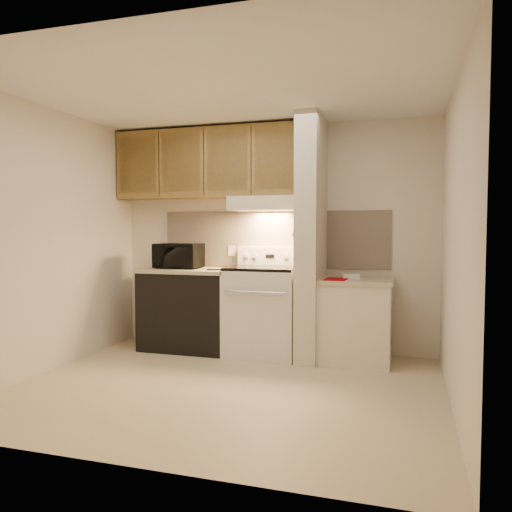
% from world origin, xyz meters
% --- Properties ---
extents(floor, '(3.60, 3.60, 0.00)m').
position_xyz_m(floor, '(0.00, 0.00, 0.00)').
color(floor, beige).
rests_on(floor, ground).
extents(ceiling, '(3.60, 3.60, 0.00)m').
position_xyz_m(ceiling, '(0.00, 0.00, 2.50)').
color(ceiling, white).
rests_on(ceiling, wall_back).
extents(wall_back, '(3.60, 2.50, 0.02)m').
position_xyz_m(wall_back, '(0.00, 1.50, 1.25)').
color(wall_back, beige).
rests_on(wall_back, floor).
extents(wall_left, '(0.02, 3.00, 2.50)m').
position_xyz_m(wall_left, '(-1.80, 0.00, 1.25)').
color(wall_left, beige).
rests_on(wall_left, floor).
extents(wall_right, '(0.02, 3.00, 2.50)m').
position_xyz_m(wall_right, '(1.80, 0.00, 1.25)').
color(wall_right, beige).
rests_on(wall_right, floor).
extents(backsplash, '(2.60, 0.02, 0.63)m').
position_xyz_m(backsplash, '(0.00, 1.49, 1.24)').
color(backsplash, beige).
rests_on(backsplash, wall_back).
extents(range_body, '(0.76, 0.65, 0.92)m').
position_xyz_m(range_body, '(0.00, 1.16, 0.46)').
color(range_body, silver).
rests_on(range_body, floor).
extents(oven_window, '(0.50, 0.01, 0.30)m').
position_xyz_m(oven_window, '(0.00, 0.84, 0.50)').
color(oven_window, black).
rests_on(oven_window, range_body).
extents(oven_handle, '(0.65, 0.02, 0.02)m').
position_xyz_m(oven_handle, '(0.00, 0.80, 0.72)').
color(oven_handle, silver).
rests_on(oven_handle, range_body).
extents(cooktop, '(0.74, 0.64, 0.03)m').
position_xyz_m(cooktop, '(0.00, 1.16, 0.94)').
color(cooktop, black).
rests_on(cooktop, range_body).
extents(range_backguard, '(0.76, 0.08, 0.20)m').
position_xyz_m(range_backguard, '(0.00, 1.44, 1.05)').
color(range_backguard, silver).
rests_on(range_backguard, range_body).
extents(range_display, '(0.10, 0.01, 0.04)m').
position_xyz_m(range_display, '(0.00, 1.40, 1.05)').
color(range_display, black).
rests_on(range_display, range_backguard).
extents(range_knob_left_outer, '(0.05, 0.02, 0.05)m').
position_xyz_m(range_knob_left_outer, '(-0.28, 1.40, 1.05)').
color(range_knob_left_outer, silver).
rests_on(range_knob_left_outer, range_backguard).
extents(range_knob_left_inner, '(0.05, 0.02, 0.05)m').
position_xyz_m(range_knob_left_inner, '(-0.18, 1.40, 1.05)').
color(range_knob_left_inner, silver).
rests_on(range_knob_left_inner, range_backguard).
extents(range_knob_right_inner, '(0.05, 0.02, 0.05)m').
position_xyz_m(range_knob_right_inner, '(0.18, 1.40, 1.05)').
color(range_knob_right_inner, silver).
rests_on(range_knob_right_inner, range_backguard).
extents(range_knob_right_outer, '(0.05, 0.02, 0.05)m').
position_xyz_m(range_knob_right_outer, '(0.28, 1.40, 1.05)').
color(range_knob_right_outer, silver).
rests_on(range_knob_right_outer, range_backguard).
extents(dishwasher_front, '(1.00, 0.63, 0.87)m').
position_xyz_m(dishwasher_front, '(-0.88, 1.17, 0.43)').
color(dishwasher_front, black).
rests_on(dishwasher_front, floor).
extents(left_countertop, '(1.04, 0.67, 0.04)m').
position_xyz_m(left_countertop, '(-0.88, 1.17, 0.89)').
color(left_countertop, '#BCAF90').
rests_on(left_countertop, dishwasher_front).
extents(spoon_rest, '(0.23, 0.13, 0.01)m').
position_xyz_m(spoon_rest, '(-0.48, 1.02, 0.92)').
color(spoon_rest, black).
rests_on(spoon_rest, left_countertop).
extents(teal_jar, '(0.10, 0.10, 0.09)m').
position_xyz_m(teal_jar, '(-1.23, 1.39, 0.95)').
color(teal_jar, '#246768').
rests_on(teal_jar, left_countertop).
extents(outlet, '(0.08, 0.01, 0.12)m').
position_xyz_m(outlet, '(-0.48, 1.48, 1.10)').
color(outlet, silver).
rests_on(outlet, backsplash).
extents(microwave, '(0.51, 0.35, 0.28)m').
position_xyz_m(microwave, '(-1.00, 1.15, 1.05)').
color(microwave, black).
rests_on(microwave, left_countertop).
extents(partition_pillar, '(0.22, 0.70, 2.50)m').
position_xyz_m(partition_pillar, '(0.51, 1.15, 1.25)').
color(partition_pillar, beige).
rests_on(partition_pillar, floor).
extents(pillar_trim, '(0.01, 0.70, 0.04)m').
position_xyz_m(pillar_trim, '(0.39, 1.15, 1.30)').
color(pillar_trim, olive).
rests_on(pillar_trim, partition_pillar).
extents(knife_strip, '(0.02, 0.42, 0.04)m').
position_xyz_m(knife_strip, '(0.39, 1.10, 1.32)').
color(knife_strip, black).
rests_on(knife_strip, partition_pillar).
extents(knife_blade_a, '(0.01, 0.03, 0.16)m').
position_xyz_m(knife_blade_a, '(0.38, 0.93, 1.22)').
color(knife_blade_a, silver).
rests_on(knife_blade_a, knife_strip).
extents(knife_handle_a, '(0.02, 0.02, 0.10)m').
position_xyz_m(knife_handle_a, '(0.38, 0.95, 1.37)').
color(knife_handle_a, black).
rests_on(knife_handle_a, knife_strip).
extents(knife_blade_b, '(0.01, 0.04, 0.18)m').
position_xyz_m(knife_blade_b, '(0.38, 1.01, 1.21)').
color(knife_blade_b, silver).
rests_on(knife_blade_b, knife_strip).
extents(knife_handle_b, '(0.02, 0.02, 0.10)m').
position_xyz_m(knife_handle_b, '(0.38, 1.03, 1.37)').
color(knife_handle_b, black).
rests_on(knife_handle_b, knife_strip).
extents(knife_blade_c, '(0.01, 0.04, 0.20)m').
position_xyz_m(knife_blade_c, '(0.38, 1.11, 1.20)').
color(knife_blade_c, silver).
rests_on(knife_blade_c, knife_strip).
extents(knife_handle_c, '(0.02, 0.02, 0.10)m').
position_xyz_m(knife_handle_c, '(0.38, 1.11, 1.37)').
color(knife_handle_c, black).
rests_on(knife_handle_c, knife_strip).
extents(knife_blade_d, '(0.01, 0.04, 0.16)m').
position_xyz_m(knife_blade_d, '(0.38, 1.19, 1.22)').
color(knife_blade_d, silver).
rests_on(knife_blade_d, knife_strip).
extents(knife_handle_d, '(0.02, 0.02, 0.10)m').
position_xyz_m(knife_handle_d, '(0.38, 1.18, 1.37)').
color(knife_handle_d, black).
rests_on(knife_handle_d, knife_strip).
extents(knife_blade_e, '(0.01, 0.04, 0.18)m').
position_xyz_m(knife_blade_e, '(0.38, 1.27, 1.21)').
color(knife_blade_e, silver).
rests_on(knife_blade_e, knife_strip).
extents(knife_handle_e, '(0.02, 0.02, 0.10)m').
position_xyz_m(knife_handle_e, '(0.38, 1.26, 1.37)').
color(knife_handle_e, black).
rests_on(knife_handle_e, knife_strip).
extents(oven_mitt, '(0.03, 0.10, 0.23)m').
position_xyz_m(oven_mitt, '(0.38, 1.32, 1.19)').
color(oven_mitt, slate).
rests_on(oven_mitt, partition_pillar).
extents(right_cab_base, '(0.70, 0.60, 0.81)m').
position_xyz_m(right_cab_base, '(0.97, 1.15, 0.40)').
color(right_cab_base, silver).
rests_on(right_cab_base, floor).
extents(right_countertop, '(0.74, 0.64, 0.04)m').
position_xyz_m(right_countertop, '(0.97, 1.15, 0.83)').
color(right_countertop, '#BCAF90').
rests_on(right_countertop, right_cab_base).
extents(red_folder, '(0.22, 0.29, 0.01)m').
position_xyz_m(red_folder, '(0.79, 1.00, 0.85)').
color(red_folder, '#960309').
rests_on(red_folder, right_countertop).
extents(white_box, '(0.19, 0.14, 0.04)m').
position_xyz_m(white_box, '(0.92, 1.15, 0.87)').
color(white_box, white).
rests_on(white_box, right_countertop).
extents(range_hood, '(0.78, 0.44, 0.15)m').
position_xyz_m(range_hood, '(0.00, 1.28, 1.62)').
color(range_hood, silver).
rests_on(range_hood, upper_cabinets).
extents(hood_lip, '(0.78, 0.04, 0.06)m').
position_xyz_m(hood_lip, '(0.00, 1.07, 1.58)').
color(hood_lip, silver).
rests_on(hood_lip, range_hood).
extents(upper_cabinets, '(2.18, 0.33, 0.77)m').
position_xyz_m(upper_cabinets, '(-0.69, 1.32, 2.08)').
color(upper_cabinets, olive).
rests_on(upper_cabinets, wall_back).
extents(cab_door_a, '(0.46, 0.01, 0.63)m').
position_xyz_m(cab_door_a, '(-1.51, 1.17, 2.08)').
color(cab_door_a, olive).
rests_on(cab_door_a, upper_cabinets).
extents(cab_gap_a, '(0.01, 0.01, 0.73)m').
position_xyz_m(cab_gap_a, '(-1.23, 1.16, 2.08)').
color(cab_gap_a, black).
rests_on(cab_gap_a, upper_cabinets).
extents(cab_door_b, '(0.46, 0.01, 0.63)m').
position_xyz_m(cab_door_b, '(-0.96, 1.17, 2.08)').
color(cab_door_b, olive).
rests_on(cab_door_b, upper_cabinets).
extents(cab_gap_b, '(0.01, 0.01, 0.73)m').
position_xyz_m(cab_gap_b, '(-0.69, 1.16, 2.08)').
color(cab_gap_b, black).
rests_on(cab_gap_b, upper_cabinets).
extents(cab_door_c, '(0.46, 0.01, 0.63)m').
position_xyz_m(cab_door_c, '(-0.42, 1.17, 2.08)').
color(cab_door_c, olive).
rests_on(cab_door_c, upper_cabinets).
extents(cab_gap_c, '(0.01, 0.01, 0.73)m').
position_xyz_m(cab_gap_c, '(-0.14, 1.16, 2.08)').
color(cab_gap_c, black).
rests_on(cab_gap_c, upper_cabinets).
extents(cab_door_d, '(0.46, 0.01, 0.63)m').
position_xyz_m(cab_door_d, '(0.13, 1.17, 2.08)').
color(cab_door_d, olive).
rests_on(cab_door_d, upper_cabinets).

